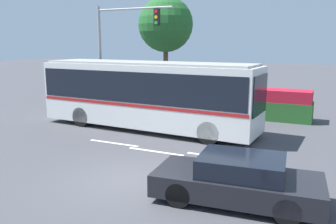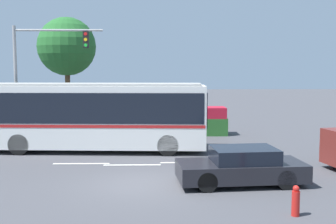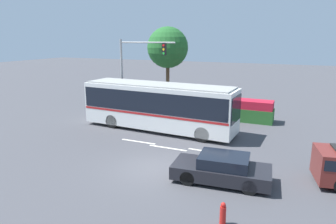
{
  "view_description": "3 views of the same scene",
  "coord_description": "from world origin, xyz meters",
  "px_view_note": "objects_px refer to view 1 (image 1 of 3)",
  "views": [
    {
      "loc": [
        5.47,
        -8.89,
        4.2
      ],
      "look_at": [
        -0.46,
        3.73,
        1.47
      ],
      "focal_mm": 37.41,
      "sensor_mm": 36.0,
      "label": 1
    },
    {
      "loc": [
        0.51,
        -14.5,
        4.02
      ],
      "look_at": [
        0.96,
        5.29,
        2.0
      ],
      "focal_mm": 44.99,
      "sensor_mm": 36.0,
      "label": 2
    },
    {
      "loc": [
        6.32,
        -12.86,
        6.42
      ],
      "look_at": [
        -0.69,
        3.13,
        2.17
      ],
      "focal_mm": 32.46,
      "sensor_mm": 36.0,
      "label": 3
    }
  ],
  "objects_px": {
    "street_tree_left": "(166,25)",
    "sedan_foreground": "(238,180)",
    "city_bus": "(147,91)",
    "traffic_light_pole": "(116,43)"
  },
  "relations": [
    {
      "from": "sedan_foreground",
      "to": "city_bus",
      "type": "bearing_deg",
      "value": -50.54
    },
    {
      "from": "street_tree_left",
      "to": "city_bus",
      "type": "bearing_deg",
      "value": -70.55
    },
    {
      "from": "sedan_foreground",
      "to": "traffic_light_pole",
      "type": "relative_size",
      "value": 0.72
    },
    {
      "from": "city_bus",
      "to": "sedan_foreground",
      "type": "relative_size",
      "value": 2.47
    },
    {
      "from": "sedan_foreground",
      "to": "street_tree_left",
      "type": "height_order",
      "value": "street_tree_left"
    },
    {
      "from": "traffic_light_pole",
      "to": "sedan_foreground",
      "type": "bearing_deg",
      "value": -42.55
    },
    {
      "from": "traffic_light_pole",
      "to": "street_tree_left",
      "type": "height_order",
      "value": "street_tree_left"
    },
    {
      "from": "sedan_foreground",
      "to": "traffic_light_pole",
      "type": "height_order",
      "value": "traffic_light_pole"
    },
    {
      "from": "traffic_light_pole",
      "to": "street_tree_left",
      "type": "bearing_deg",
      "value": 86.7
    },
    {
      "from": "street_tree_left",
      "to": "sedan_foreground",
      "type": "bearing_deg",
      "value": -58.04
    }
  ]
}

